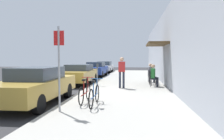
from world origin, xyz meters
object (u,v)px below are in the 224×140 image
cafe_chair_1 (152,76)px  seated_patron_2 (151,72)px  bicycle_0 (94,95)px  pedestrian_standing (122,70)px  street_sign (59,62)px  cafe_chair_0 (153,78)px  parking_meter (97,73)px  parked_car_2 (96,69)px  bicycle_1 (85,93)px  parked_car_3 (105,67)px  parked_car_0 (36,85)px  seated_patron_0 (154,75)px  cafe_chair_2 (150,75)px  parked_car_1 (79,74)px

cafe_chair_1 → seated_patron_2: (0.06, 1.07, 0.19)m
bicycle_0 → pedestrian_standing: size_ratio=1.01×
pedestrian_standing → street_sign: bearing=-107.2°
cafe_chair_0 → parking_meter: bearing=-179.6°
parked_car_2 → bicycle_1: (1.95, -11.97, -0.25)m
parked_car_3 → street_sign: (1.50, -19.00, 0.92)m
parked_car_2 → parking_meter: (1.55, -7.40, 0.16)m
parked_car_0 → seated_patron_0: bearing=42.7°
parking_meter → street_sign: size_ratio=0.51×
parking_meter → cafe_chair_0: bearing=0.4°
parked_car_0 → cafe_chair_1: (4.84, 5.44, -0.11)m
seated_patron_0 → seated_patron_2: bearing=90.0°
pedestrian_standing → cafe_chair_1: bearing=45.3°
bicycle_1 → cafe_chair_2: bicycle_1 is taller
bicycle_1 → parked_car_0: bearing=178.1°
bicycle_1 → cafe_chair_2: 7.17m
bicycle_1 → cafe_chair_0: bicycle_1 is taller
parked_car_0 → cafe_chair_2: (4.83, 6.50, -0.11)m
bicycle_0 → street_sign: bearing=-134.5°
parking_meter → pedestrian_standing: 1.76m
bicycle_1 → seated_patron_2: 7.21m
parked_car_2 → seated_patron_2: seated_patron_2 is taller
parked_car_1 → parked_car_2: (0.00, 5.92, 0.02)m
seated_patron_0 → cafe_chair_1: seated_patron_0 is taller
parked_car_3 → parking_meter: 13.14m
seated_patron_2 → pedestrian_standing: bearing=-122.6°
cafe_chair_2 → parked_car_0: bearing=-126.6°
bicycle_0 → seated_patron_2: 7.47m
street_sign → seated_patron_2: street_sign is taller
parked_car_3 → pedestrian_standing: (3.07, -13.90, 0.40)m
parked_car_1 → seated_patron_0: bearing=-16.7°
street_sign → cafe_chair_1: size_ratio=2.99×
parked_car_0 → cafe_chair_0: (4.84, 4.53, -0.11)m
cafe_chair_1 → seated_patron_2: seated_patron_2 is taller
parked_car_0 → seated_patron_0: parked_car_0 is taller
street_sign → parked_car_2: bearing=96.4°
cafe_chair_0 → parked_car_1: bearing=163.2°
seated_patron_0 → seated_patron_2: size_ratio=1.00×
cafe_chair_0 → bicycle_0: bearing=-115.7°
parked_car_0 → street_sign: street_sign is taller
cafe_chair_0 → pedestrian_standing: pedestrian_standing is taller
parked_car_1 → bicycle_1: bearing=-72.2°
parked_car_0 → pedestrian_standing: pedestrian_standing is taller
bicycle_0 → cafe_chair_1: (2.44, 5.96, 0.14)m
parking_meter → pedestrian_standing: size_ratio=0.78×
parked_car_1 → street_sign: bearing=-78.6°
parked_car_2 → street_sign: (1.50, -13.35, 0.91)m
seated_patron_2 → parked_car_0: bearing=-127.0°
parked_car_0 → bicycle_0: parked_car_0 is taller
parked_car_1 → bicycle_0: parked_car_1 is taller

